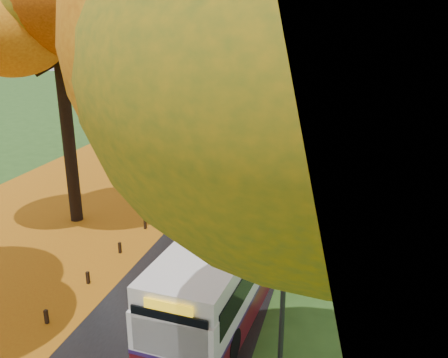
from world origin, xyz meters
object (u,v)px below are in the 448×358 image
at_px(car_white, 231,156).
at_px(streetlamp_far, 343,67).
at_px(streetlamp_near, 276,227).
at_px(bus, 235,252).
at_px(car_silver, 267,120).
at_px(streetlamp_mid, 331,96).
at_px(car_dark, 279,107).

bearing_deg(car_white, streetlamp_far, 60.64).
height_order(streetlamp_near, bus, streetlamp_near).
distance_m(car_white, car_silver, 13.10).
height_order(streetlamp_mid, car_dark, streetlamp_mid).
relative_size(bus, car_white, 2.74).
height_order(bus, car_silver, bus).
bearing_deg(bus, streetlamp_far, 90.94).
relative_size(streetlamp_near, car_dark, 1.73).
bearing_deg(streetlamp_near, bus, 116.26).
bearing_deg(streetlamp_mid, car_white, -159.42).
bearing_deg(streetlamp_near, streetlamp_far, 90.00).
height_order(car_white, car_dark, car_white).
xyz_separation_m(streetlamp_near, car_white, (-6.30, 19.64, -3.98)).
relative_size(streetlamp_mid, car_silver, 2.09).
distance_m(streetlamp_far, bus, 39.85).
height_order(streetlamp_far, car_white, streetlamp_far).
distance_m(bus, car_silver, 28.72).
height_order(car_silver, car_dark, car_dark).
distance_m(streetlamp_mid, car_silver, 13.09).
xyz_separation_m(streetlamp_mid, streetlamp_far, (0.00, 22.00, 0.00)).
bearing_deg(streetlamp_mid, bus, -96.91).
bearing_deg(car_dark, car_white, -82.57).
xyz_separation_m(streetlamp_near, car_silver, (-6.30, 32.74, -4.04)).
bearing_deg(car_white, streetlamp_near, -87.09).
bearing_deg(streetlamp_far, car_silver, -119.21).
xyz_separation_m(bus, car_white, (-4.16, 15.30, -0.83)).
bearing_deg(streetlamp_mid, car_dark, 109.62).
distance_m(car_silver, car_dark, 6.92).
xyz_separation_m(car_silver, car_dark, (0.00, 6.92, 0.04)).
distance_m(streetlamp_mid, streetlamp_far, 22.00).
xyz_separation_m(streetlamp_mid, car_silver, (-6.30, 10.74, -4.04)).
bearing_deg(car_white, streetlamp_mid, 5.72).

